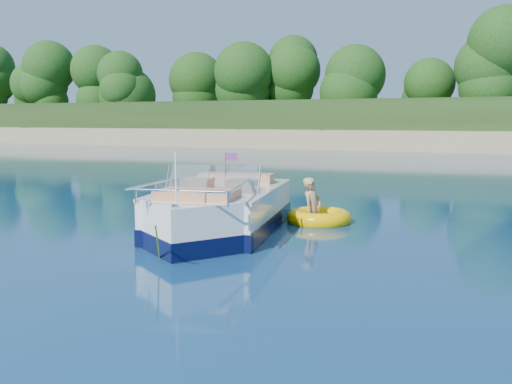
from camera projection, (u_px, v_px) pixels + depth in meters
ground at (84, 248)px, 10.69m from camera, size 160.00×160.00×0.00m
shoreline at (442, 131)px, 68.47m from camera, size 170.00×59.00×6.00m
treeline at (416, 81)px, 47.21m from camera, size 150.00×7.12×8.19m
motorboat at (218, 214)px, 12.01m from camera, size 3.00×6.25×2.10m
tow_tube at (319, 218)px, 13.32m from camera, size 1.75×1.75×0.40m
boy at (313, 222)px, 13.33m from camera, size 0.53×0.90×1.65m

